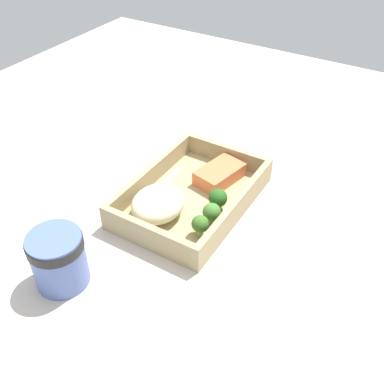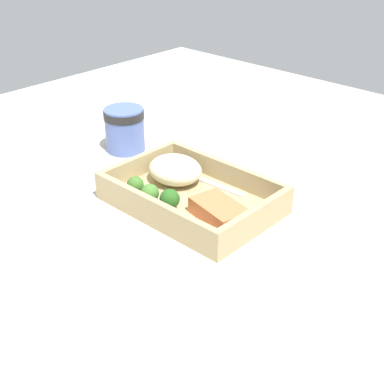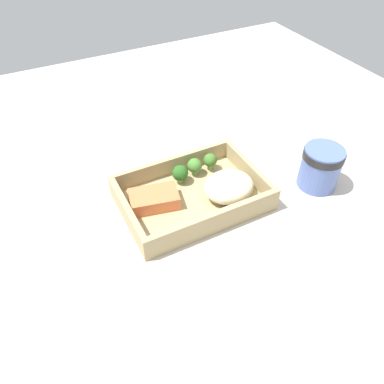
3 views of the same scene
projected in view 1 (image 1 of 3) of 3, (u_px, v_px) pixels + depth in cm
name	position (u px, v px, depth cm)	size (l,w,h in cm)	color
ground_plane	(192.00, 207.00, 86.47)	(160.00, 160.00, 2.00)	beige
takeout_tray	(192.00, 201.00, 85.47)	(29.00, 19.93, 1.20)	tan
tray_rim	(192.00, 190.00, 83.84)	(29.00, 19.93, 3.97)	tan
salmon_fillet	(219.00, 174.00, 88.63)	(9.68, 5.87, 2.89)	#E37142
mashed_potatoes	(158.00, 204.00, 80.07)	(10.54, 9.14, 4.90)	beige
broccoli_floret_1	(217.00, 199.00, 81.18)	(3.45, 3.45, 4.15)	#76A259
broccoli_floret_2	(200.00, 224.00, 75.84)	(3.01, 3.01, 4.10)	#729751
broccoli_floret_3	(212.00, 213.00, 78.43)	(3.27, 3.27, 4.03)	#7EA05F
fork	(156.00, 194.00, 85.67)	(15.87, 2.65, 0.44)	silver
paper_cup	(58.00, 257.00, 67.87)	(8.54, 8.54, 9.37)	#536AAF
receipt_slip	(274.00, 288.00, 69.77)	(8.88, 15.44, 0.24)	white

